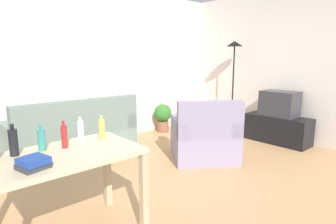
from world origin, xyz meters
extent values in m
cube|color=tan|center=(0.00, 0.00, -0.01)|extent=(5.20, 4.40, 0.02)
cube|color=silver|center=(0.00, 2.20, 1.35)|extent=(5.20, 0.10, 2.70)
cube|color=beige|center=(2.60, 0.00, 1.35)|extent=(0.10, 4.40, 2.70)
cube|color=slate|center=(-0.81, 1.65, 0.20)|extent=(1.79, 0.84, 0.40)
cube|color=slate|center=(-0.81, 1.31, 0.66)|extent=(1.79, 0.16, 0.52)
cube|color=slate|center=(0.00, 1.65, 0.51)|extent=(0.16, 0.84, 0.22)
cube|color=slate|center=(-1.62, 1.65, 0.51)|extent=(0.16, 0.84, 0.22)
cube|color=black|center=(2.25, -0.02, 0.24)|extent=(0.44, 1.10, 0.48)
cube|color=#2D2D33|center=(2.25, -0.02, 0.70)|extent=(0.40, 0.60, 0.44)
cube|color=black|center=(2.46, -0.02, 0.70)|extent=(0.01, 0.52, 0.36)
cylinder|color=black|center=(2.25, 0.98, 0.01)|extent=(0.26, 0.26, 0.03)
cylinder|color=black|center=(2.25, 0.98, 0.87)|extent=(0.03, 0.03, 1.68)
cone|color=black|center=(2.25, 0.98, 1.76)|extent=(0.32, 0.32, 0.10)
cube|color=#C6B28E|center=(-1.69, -0.27, 0.74)|extent=(1.20, 0.70, 0.04)
cube|color=tan|center=(-1.13, -0.58, 0.36)|extent=(0.06, 0.06, 0.72)
cube|color=tan|center=(-1.13, 0.04, 0.36)|extent=(0.06, 0.06, 0.72)
cylinder|color=brown|center=(1.20, 1.90, 0.11)|extent=(0.24, 0.24, 0.22)
sphere|color=#2D6B28|center=(1.20, 1.90, 0.39)|extent=(0.36, 0.36, 0.36)
cube|color=gray|center=(0.65, 0.31, 0.20)|extent=(1.22, 1.20, 0.40)
cube|color=slate|center=(0.45, 0.03, 0.66)|extent=(0.83, 0.65, 0.52)
cube|color=gray|center=(0.95, 0.10, 0.51)|extent=(0.61, 0.78, 0.22)
cube|color=gray|center=(0.35, 0.52, 0.51)|extent=(0.61, 0.78, 0.22)
cylinder|color=black|center=(-1.97, -0.08, 0.86)|extent=(0.07, 0.07, 0.21)
cylinder|color=black|center=(-1.97, -0.08, 0.99)|extent=(0.03, 0.03, 0.04)
cylinder|color=teal|center=(-1.77, -0.10, 0.85)|extent=(0.06, 0.06, 0.18)
cylinder|color=teal|center=(-1.77, -0.10, 0.96)|extent=(0.03, 0.03, 0.04)
cylinder|color=#AD2323|center=(-1.61, -0.14, 0.85)|extent=(0.05, 0.05, 0.19)
cylinder|color=#AD2323|center=(-1.61, -0.14, 0.97)|extent=(0.02, 0.02, 0.04)
cylinder|color=silver|center=(-1.42, -0.05, 0.85)|extent=(0.05, 0.05, 0.18)
cylinder|color=silver|center=(-1.42, -0.05, 0.96)|extent=(0.02, 0.02, 0.04)
cylinder|color=#BCB24C|center=(-1.25, -0.12, 0.85)|extent=(0.06, 0.06, 0.18)
cylinder|color=#BCB24C|center=(-1.25, -0.12, 0.96)|extent=(0.03, 0.03, 0.04)
cube|color=#333338|center=(-1.94, -0.44, 0.78)|extent=(0.21, 0.21, 0.04)
cube|color=navy|center=(-1.94, -0.45, 0.82)|extent=(0.20, 0.20, 0.04)
camera|label=1|loc=(-2.45, -2.39, 1.49)|focal=30.23mm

